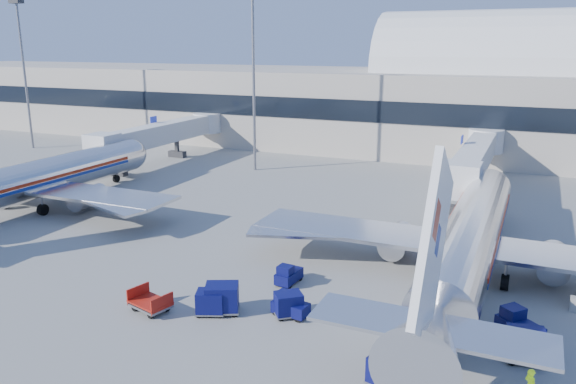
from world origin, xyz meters
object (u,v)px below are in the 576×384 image
at_px(tug_lead, 289,305).
at_px(tug_left, 288,275).
at_px(tug_right, 518,325).
at_px(mast_west, 253,55).
at_px(jetbridge_mid, 167,133).
at_px(airliner_mid, 29,181).
at_px(airliner_main, 469,239).
at_px(cart_train_a, 289,304).
at_px(cart_open_red, 151,304).
at_px(mast_far_west, 22,53).
at_px(cart_train_b, 222,298).
at_px(cart_solo_near, 387,371).
at_px(jetbridge_near, 476,156).
at_px(cart_solo_far, 526,345).
at_px(cart_train_c, 210,302).

height_order(tug_lead, tug_left, tug_left).
bearing_deg(tug_right, mast_west, 176.56).
xyz_separation_m(jetbridge_mid, tug_lead, (35.26, -36.57, -3.27)).
relative_size(airliner_mid, tug_lead, 15.78).
relative_size(airliner_mid, jetbridge_mid, 1.35).
distance_m(airliner_main, cart_train_a, 14.00).
xyz_separation_m(tug_right, tug_left, (-14.83, 1.44, -0.10)).
distance_m(mast_west, cart_open_red, 43.24).
relative_size(mast_far_west, cart_train_a, 10.59).
height_order(cart_train_b, cart_solo_near, cart_train_b).
height_order(jetbridge_near, jetbridge_mid, same).
relative_size(airliner_main, cart_train_b, 14.48).
height_order(cart_solo_near, cart_open_red, cart_solo_near).
relative_size(airliner_main, cart_solo_far, 16.51).
height_order(cart_train_c, cart_solo_near, cart_train_c).
relative_size(mast_west, cart_solo_near, 11.16).
xyz_separation_m(airliner_main, mast_far_west, (-70.00, 25.49, 11.87)).
bearing_deg(airliner_mid, cart_train_b, -21.90).
bearing_deg(tug_right, cart_solo_far, -38.82).
relative_size(mast_far_west, mast_west, 1.00).
xyz_separation_m(jetbridge_near, mast_far_west, (-67.60, -0.81, 10.86)).
distance_m(tug_right, cart_train_c, 17.93).
xyz_separation_m(tug_left, cart_open_red, (-6.08, -7.23, -0.19)).
relative_size(tug_right, cart_train_c, 1.32).
bearing_deg(cart_solo_far, airliner_mid, 156.06).
xyz_separation_m(mast_far_west, cart_solo_near, (68.13, -40.58, -13.98)).
height_order(airliner_main, jetbridge_mid, airliner_main).
distance_m(jetbridge_near, tug_right, 34.46).
bearing_deg(airliner_main, cart_train_c, -138.34).
relative_size(airliner_mid, cart_train_c, 17.68).
bearing_deg(tug_left, cart_open_red, 145.43).
distance_m(jetbridge_near, cart_train_a, 37.43).
bearing_deg(mast_far_west, cart_train_b, -33.11).
height_order(airliner_mid, cart_train_c, airliner_mid).
xyz_separation_m(jetbridge_near, cart_solo_near, (0.53, -41.39, -3.11)).
distance_m(cart_solo_far, cart_open_red, 21.62).
distance_m(airliner_main, jetbridge_near, 26.43).
height_order(airliner_mid, cart_solo_far, airliner_mid).
height_order(jetbridge_mid, cart_train_c, jetbridge_mid).
height_order(tug_left, cart_solo_near, cart_solo_near).
relative_size(airliner_mid, tug_right, 13.40).
bearing_deg(cart_solo_far, cart_train_b, 173.86).
bearing_deg(tug_lead, mast_far_west, 157.81).
relative_size(tug_left, cart_train_c, 1.10).
distance_m(cart_train_b, cart_train_c, 0.75).
relative_size(mast_west, tug_right, 8.13).
relative_size(jetbridge_mid, cart_solo_far, 12.19).
bearing_deg(cart_solo_far, jetbridge_mid, 131.47).
relative_size(tug_left, cart_open_red, 0.82).
xyz_separation_m(jetbridge_near, cart_solo_far, (6.55, -36.23, -2.99)).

